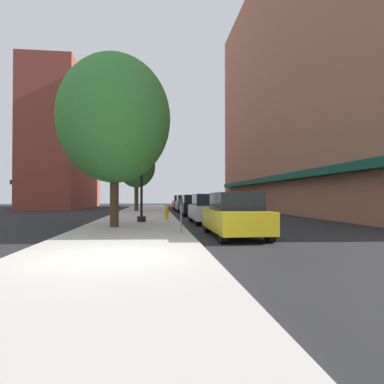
% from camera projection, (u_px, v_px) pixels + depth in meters
% --- Properties ---
extents(ground_plane, '(90.00, 90.00, 0.00)m').
position_uv_depth(ground_plane, '(192.00, 215.00, 25.86)').
color(ground_plane, '#232326').
extents(sidewalk_slab, '(4.80, 50.00, 0.12)m').
position_uv_depth(sidewalk_slab, '(142.00, 214.00, 26.40)').
color(sidewalk_slab, '#B7B2A8').
rests_on(sidewalk_slab, ground).
extents(building_right_brick, '(6.80, 40.00, 25.84)m').
position_uv_depth(building_right_brick, '(299.00, 80.00, 31.27)').
color(building_right_brick, '#9E6047').
rests_on(building_right_brick, ground).
extents(building_far_background, '(6.80, 18.00, 17.23)m').
position_uv_depth(building_far_background, '(65.00, 144.00, 43.16)').
color(building_far_background, brown).
rests_on(building_far_background, ground).
extents(lamppost, '(0.48, 0.48, 5.90)m').
position_uv_depth(lamppost, '(142.00, 166.00, 17.77)').
color(lamppost, black).
rests_on(lamppost, sidewalk_slab).
extents(fire_hydrant, '(0.33, 0.26, 0.79)m').
position_uv_depth(fire_hydrant, '(166.00, 213.00, 19.59)').
color(fire_hydrant, gold).
rests_on(fire_hydrant, sidewalk_slab).
extents(parking_meter_near, '(0.14, 0.09, 1.31)m').
position_uv_depth(parking_meter_near, '(181.00, 211.00, 12.36)').
color(parking_meter_near, slate).
rests_on(parking_meter_near, sidewalk_slab).
extents(tree_near, '(3.67, 3.67, 6.50)m').
position_uv_depth(tree_near, '(136.00, 166.00, 31.47)').
color(tree_near, '#422D1E').
rests_on(tree_near, sidewalk_slab).
extents(tree_mid, '(5.13, 5.13, 7.93)m').
position_uv_depth(tree_mid, '(115.00, 119.00, 14.79)').
color(tree_mid, '#422D1E').
rests_on(tree_mid, sidewalk_slab).
extents(car_yellow, '(1.80, 4.30, 1.66)m').
position_uv_depth(car_yellow, '(235.00, 215.00, 11.93)').
color(car_yellow, black).
rests_on(car_yellow, ground).
extents(car_silver, '(1.80, 4.30, 1.66)m').
position_uv_depth(car_silver, '(208.00, 209.00, 18.13)').
color(car_silver, black).
rests_on(car_silver, ground).
extents(car_black, '(1.80, 4.30, 1.66)m').
position_uv_depth(car_black, '(193.00, 205.00, 25.42)').
color(car_black, black).
rests_on(car_black, ground).
extents(car_green, '(1.80, 4.30, 1.66)m').
position_uv_depth(car_green, '(185.00, 204.00, 31.72)').
color(car_green, black).
rests_on(car_green, ground).
extents(car_red, '(1.80, 4.30, 1.66)m').
position_uv_depth(car_red, '(181.00, 203.00, 37.62)').
color(car_red, black).
rests_on(car_red, ground).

